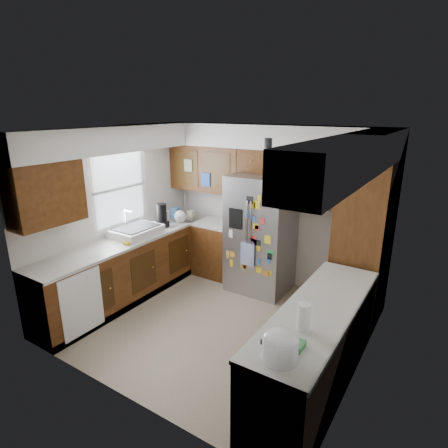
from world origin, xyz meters
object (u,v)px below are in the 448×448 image
(pantry, at_px, (363,243))
(fridge, at_px, (261,234))
(rice_cooker, at_px, (280,345))

(pantry, xyz_separation_m, fridge, (-1.50, 0.05, -0.17))
(pantry, bearing_deg, fridge, 177.94)
(pantry, relative_size, rice_cooker, 7.58)
(pantry, relative_size, fridge, 1.19)
(fridge, height_order, rice_cooker, fridge)
(pantry, distance_m, fridge, 1.51)
(fridge, bearing_deg, pantry, -2.06)
(fridge, relative_size, rice_cooker, 6.35)
(fridge, xyz_separation_m, rice_cooker, (1.50, -2.58, 0.15))
(pantry, height_order, fridge, pantry)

